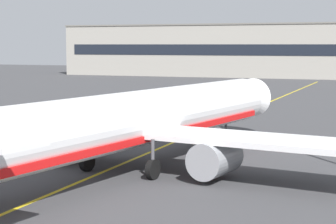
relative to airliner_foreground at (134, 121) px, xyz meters
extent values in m
plane|color=#3D3D3F|center=(-1.88, -11.14, -3.37)|extent=(400.00, 400.00, 0.00)
cube|color=yellow|center=(-1.88, 18.86, -3.37)|extent=(1.58, 180.00, 0.01)
cylinder|color=white|center=(0.02, 0.14, 0.13)|extent=(9.46, 36.15, 3.80)
cone|color=white|center=(3.08, 19.20, 0.13)|extent=(3.98, 3.14, 3.61)
cube|color=red|center=(0.02, 0.14, -0.91)|extent=(8.93, 33.29, 0.44)
cube|color=black|center=(2.78, 17.32, 0.80)|extent=(2.99, 1.54, 0.60)
cube|color=white|center=(0.12, 0.74, -0.72)|extent=(32.36, 9.82, 0.36)
cylinder|color=gray|center=(-6.16, 0.73, -1.94)|extent=(2.84, 3.92, 2.30)
cylinder|color=black|center=(-5.87, 2.56, -1.94)|extent=(1.96, 0.49, 1.95)
cylinder|color=gray|center=(6.08, -1.23, -1.94)|extent=(2.84, 3.92, 2.30)
cylinder|color=black|center=(6.37, 0.59, -1.94)|extent=(1.96, 0.49, 1.95)
cylinder|color=#4C4C51|center=(2.32, 14.46, -1.89)|extent=(0.24, 0.24, 1.60)
cylinder|color=black|center=(2.32, 14.46, -2.92)|extent=(0.54, 0.95, 0.90)
cylinder|color=#4C4C51|center=(-2.86, -1.42, -1.59)|extent=(0.24, 0.24, 1.60)
cylinder|color=black|center=(-2.86, -1.42, -2.72)|extent=(0.60, 1.35, 1.30)
cylinder|color=#4C4C51|center=(2.27, -2.24, -1.59)|extent=(0.24, 0.24, 1.60)
cylinder|color=black|center=(2.27, -2.24, -2.72)|extent=(0.60, 1.35, 1.30)
cone|color=orange|center=(0.57, 15.73, -3.09)|extent=(0.36, 0.36, 0.55)
cylinder|color=white|center=(0.57, 15.73, -3.07)|extent=(0.23, 0.23, 0.07)
cube|color=orange|center=(0.57, 15.73, -3.35)|extent=(0.44, 0.44, 0.03)
cube|color=#9E998E|center=(-6.83, 124.22, 3.43)|extent=(134.81, 12.00, 13.60)
cube|color=black|center=(-6.83, 118.17, 3.83)|extent=(129.42, 0.12, 2.80)
cube|color=slate|center=(-6.83, 124.22, 10.43)|extent=(135.21, 12.40, 0.40)
camera|label=1|loc=(17.23, -38.30, 5.13)|focal=67.03mm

